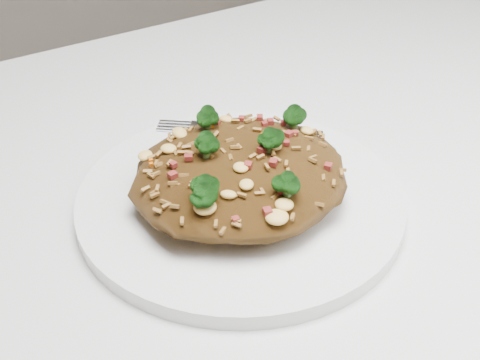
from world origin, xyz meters
The scene contains 4 objects.
dining_table centered at (0.00, 0.00, 0.66)m, with size 1.20×0.80×0.75m.
plate centered at (-0.07, 0.01, 0.76)m, with size 0.28×0.28×0.01m, color white.
fried_rice centered at (-0.07, 0.01, 0.79)m, with size 0.18×0.17×0.06m.
fork centered at (-0.01, 0.09, 0.77)m, with size 0.14×0.11×0.00m.
Camera 1 is at (-0.31, -0.38, 1.11)m, focal length 50.00 mm.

